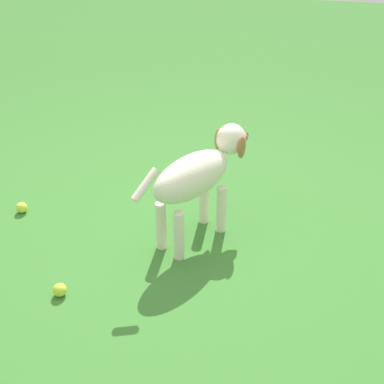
# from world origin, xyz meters

# --- Properties ---
(ground) EXTENTS (14.00, 14.00, 0.00)m
(ground) POSITION_xyz_m (0.00, 0.00, 0.00)
(ground) COLOR #38722D
(dog) EXTENTS (0.47, 0.79, 0.59)m
(dog) POSITION_xyz_m (-0.12, -0.00, 0.39)
(dog) COLOR silver
(dog) RESTS_ON ground
(tennis_ball_0) EXTENTS (0.07, 0.07, 0.07)m
(tennis_ball_0) POSITION_xyz_m (0.41, 0.65, 0.03)
(tennis_ball_0) COLOR #C5D636
(tennis_ball_0) RESTS_ON ground
(tennis_ball_1) EXTENTS (0.07, 0.07, 0.07)m
(tennis_ball_1) POSITION_xyz_m (0.97, 0.04, 0.03)
(tennis_ball_1) COLOR #C2E03E
(tennis_ball_1) RESTS_ON ground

